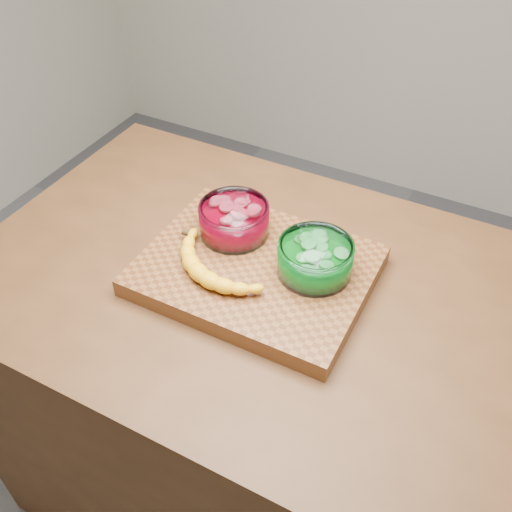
% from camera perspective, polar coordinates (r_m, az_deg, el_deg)
% --- Properties ---
extents(ground, '(3.50, 3.50, 0.00)m').
position_cam_1_polar(ground, '(1.91, -0.00, -21.70)').
color(ground, '#4F4F53').
rests_on(ground, ground).
extents(counter, '(1.20, 0.80, 0.90)m').
position_cam_1_polar(counter, '(1.52, -0.00, -14.31)').
color(counter, '#502F18').
rests_on(counter, ground).
extents(cutting_board, '(0.45, 0.35, 0.04)m').
position_cam_1_polar(cutting_board, '(1.16, -0.00, -1.46)').
color(cutting_board, brown).
rests_on(cutting_board, counter).
extents(bowl_red, '(0.15, 0.15, 0.07)m').
position_cam_1_polar(bowl_red, '(1.19, -2.19, 3.62)').
color(bowl_red, white).
rests_on(bowl_red, cutting_board).
extents(bowl_green, '(0.15, 0.15, 0.07)m').
position_cam_1_polar(bowl_green, '(1.11, 5.93, -0.28)').
color(bowl_green, white).
rests_on(bowl_green, cutting_board).
extents(banana, '(0.25, 0.16, 0.04)m').
position_cam_1_polar(banana, '(1.12, -3.63, -0.71)').
color(banana, '#F9B016').
rests_on(banana, cutting_board).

